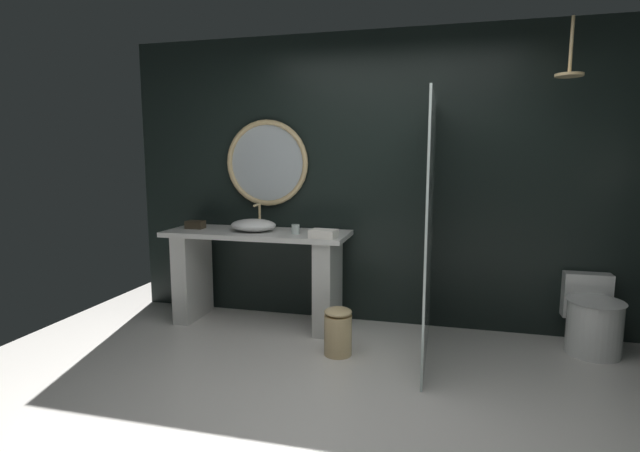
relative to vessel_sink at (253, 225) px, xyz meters
name	(u,v)px	position (x,y,z in m)	size (l,w,h in m)	color
ground_plane	(336,429)	(1.10, -1.52, -0.91)	(5.76, 5.76, 0.00)	silver
back_wall_panel	(383,181)	(1.10, 0.38, 0.39)	(4.80, 0.10, 2.60)	black
vanity_counter	(258,268)	(0.03, 0.01, -0.40)	(1.65, 0.59, 0.85)	silver
vessel_sink	(253,225)	(0.00, 0.00, 0.00)	(0.41, 0.34, 0.24)	white
tumbler_cup	(296,229)	(0.41, -0.04, -0.02)	(0.07, 0.07, 0.08)	silver
tissue_box	(195,225)	(-0.59, 0.02, -0.02)	(0.17, 0.11, 0.07)	#3D3323
round_wall_mirror	(267,163)	(0.03, 0.29, 0.55)	(0.80, 0.05, 0.80)	#D6B77F
shower_glass_panel	(429,229)	(1.55, -0.32, 0.07)	(0.02, 1.29, 1.95)	silver
rain_shower_head	(570,68)	(2.48, -0.08, 1.23)	(0.19, 0.19, 0.42)	#D6B77F
toilet	(592,317)	(2.80, 0.08, -0.64)	(0.41, 0.62, 0.58)	white
waste_bin	(338,331)	(0.89, -0.51, -0.72)	(0.21, 0.21, 0.37)	#D6B77F
folded_hand_towel	(323,234)	(0.69, -0.18, -0.02)	(0.21, 0.16, 0.07)	silver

